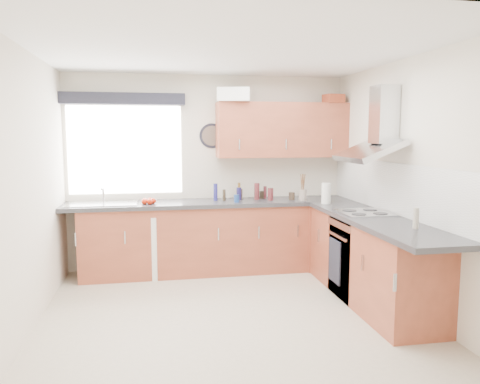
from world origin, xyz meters
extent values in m
plane|color=beige|center=(0.00, 0.00, 0.00)|extent=(3.60, 3.60, 0.00)
cube|color=white|center=(0.00, 0.00, 2.50)|extent=(3.60, 3.60, 0.02)
cube|color=silver|center=(0.00, 1.80, 1.25)|extent=(3.60, 0.02, 2.50)
cube|color=silver|center=(0.00, -1.80, 1.25)|extent=(3.60, 0.02, 2.50)
cube|color=silver|center=(-1.80, 0.00, 1.25)|extent=(0.02, 3.60, 2.50)
cube|color=silver|center=(1.80, 0.00, 1.25)|extent=(0.02, 3.60, 2.50)
cube|color=white|center=(-1.05, 1.79, 1.55)|extent=(1.40, 0.02, 1.10)
cube|color=black|center=(-1.05, 1.70, 2.18)|extent=(1.50, 0.18, 0.14)
cube|color=white|center=(1.79, 0.30, 1.18)|extent=(0.01, 3.00, 0.54)
cube|color=brown|center=(-0.10, 1.51, 0.43)|extent=(3.00, 0.58, 0.86)
cube|color=brown|center=(1.50, 1.50, 0.43)|extent=(0.60, 0.60, 0.86)
cube|color=brown|center=(1.51, 0.15, 0.43)|extent=(0.58, 2.10, 0.86)
cube|color=#29292D|center=(0.00, 1.50, 0.89)|extent=(3.60, 0.62, 0.05)
cube|color=#29292D|center=(1.50, 0.00, 0.89)|extent=(0.62, 2.42, 0.05)
cube|color=black|center=(1.50, 0.30, 0.42)|extent=(0.56, 0.58, 0.85)
cube|color=silver|center=(1.50, 0.30, 0.92)|extent=(0.52, 0.52, 0.01)
cube|color=brown|center=(0.95, 1.62, 1.80)|extent=(1.70, 0.35, 0.70)
cube|color=white|center=(-0.87, 1.52, 0.38)|extent=(0.65, 0.63, 0.77)
cylinder|color=black|center=(0.05, 1.78, 1.73)|extent=(0.32, 0.04, 0.32)
cube|color=white|center=(0.30, 1.52, 2.23)|extent=(0.46, 0.38, 0.17)
cube|color=#993B21|center=(1.60, 1.52, 2.20)|extent=(0.26, 0.23, 0.11)
cylinder|color=gray|center=(1.15, 1.35, 0.98)|extent=(0.12, 0.12, 0.14)
cylinder|color=white|center=(1.35, 1.05, 1.03)|extent=(0.12, 0.12, 0.25)
cylinder|color=navy|center=(0.30, 1.35, 0.96)|extent=(0.06, 0.06, 0.09)
cylinder|color=#4E1B21|center=(0.73, 1.62, 0.99)|extent=(0.04, 0.04, 0.16)
cylinder|color=brown|center=(0.39, 1.67, 1.01)|extent=(0.04, 0.04, 0.21)
cylinder|color=#1A1548|center=(0.37, 1.57, 0.99)|extent=(0.06, 0.06, 0.16)
cylinder|color=#33291C|center=(0.17, 1.51, 0.98)|extent=(0.04, 0.04, 0.14)
cylinder|color=#551E22|center=(0.75, 1.43, 0.99)|extent=(0.07, 0.07, 0.16)
cylinder|color=black|center=(0.68, 1.61, 0.96)|extent=(0.06, 0.06, 0.10)
cylinder|color=#3C2D21|center=(1.03, 1.43, 0.96)|extent=(0.08, 0.08, 0.10)
cylinder|color=#531D20|center=(0.60, 1.54, 1.02)|extent=(0.07, 0.07, 0.21)
cylinder|color=navy|center=(0.06, 1.56, 1.02)|extent=(0.05, 0.05, 0.21)
cylinder|color=#3E2D22|center=(0.40, 1.58, 0.98)|extent=(0.04, 0.04, 0.13)
cylinder|color=#B0A996|center=(1.59, -0.53, 1.00)|extent=(0.05, 0.05, 0.19)
camera|label=1|loc=(-0.69, -4.29, 1.75)|focal=35.00mm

